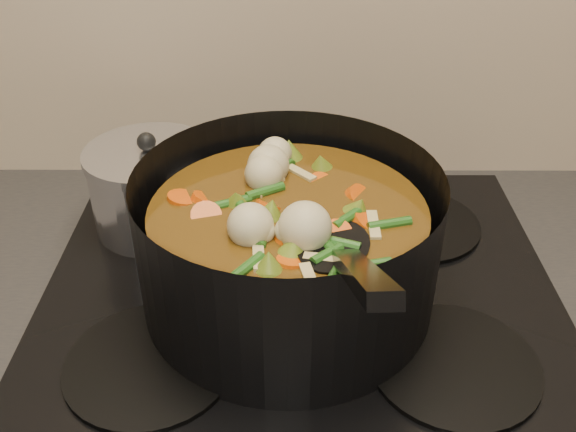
{
  "coord_description": "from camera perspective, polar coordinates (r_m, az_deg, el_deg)",
  "views": [
    {
      "loc": [
        -0.01,
        1.33,
        1.44
      ],
      "look_at": [
        -0.01,
        1.91,
        1.05
      ],
      "focal_mm": 40.0,
      "sensor_mm": 36.0,
      "label": 1
    }
  ],
  "objects": [
    {
      "name": "stovetop",
      "position": [
        0.79,
        1.09,
        -6.69
      ],
      "size": [
        0.62,
        0.54,
        0.03
      ],
      "color": "black",
      "rests_on": "counter"
    },
    {
      "name": "stockpot",
      "position": [
        0.72,
        0.03,
        -2.67
      ],
      "size": [
        0.38,
        0.48,
        0.25
      ],
      "rotation": [
        0.0,
        0.0,
        -0.16
      ],
      "color": "black",
      "rests_on": "stovetop"
    },
    {
      "name": "saucepan",
      "position": [
        0.88,
        -11.94,
        2.5
      ],
      "size": [
        0.17,
        0.17,
        0.14
      ],
      "rotation": [
        0.0,
        0.0,
        0.39
      ],
      "color": "silver",
      "rests_on": "stovetop"
    }
  ]
}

